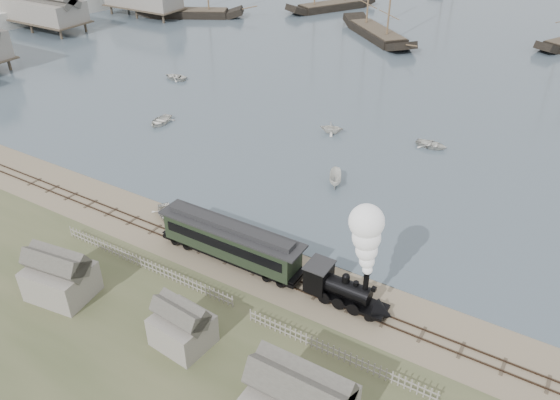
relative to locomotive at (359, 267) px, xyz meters
The scene contains 15 objects.
ground 12.33m from the locomotive, behind, with size 600.00×600.00×0.00m, color tan.
rail_track 12.15m from the locomotive, behind, with size 120.00×1.80×0.16m.
picket_fence_west 19.06m from the locomotive, 164.39° to the right, with size 19.00×0.10×1.20m, color gray, non-canonical shape.
picket_fence_east 7.05m from the locomotive, 78.62° to the right, with size 15.00×0.10×1.20m, color gray, non-canonical shape.
shed_left 24.43m from the locomotive, 152.79° to the right, with size 5.00×4.00×4.10m, color gray, non-canonical shape.
shed_mid 14.37m from the locomotive, 133.21° to the right, with size 4.00×3.50×3.60m, color gray, non-canonical shape.
western_wharf 96.96m from the locomotive, 154.33° to the left, with size 36.00×56.00×8.00m, color gray, non-canonical shape.
locomotive is the anchor object (origin of this frame).
passenger_coach 12.33m from the locomotive, behind, with size 14.15×2.73×3.44m.
beached_dinghy 22.32m from the locomotive, behind, with size 3.81×2.72×0.79m, color silver.
rowboat_0 42.82m from the locomotive, 152.91° to the left, with size 4.19×2.99×0.87m, color silver.
rowboat_1 33.36m from the locomotive, 119.82° to the left, with size 3.12×2.69×1.64m, color silver.
rowboat_2 20.20m from the locomotive, 120.91° to the left, with size 3.49×1.31×1.35m, color silver.
rowboat_3 32.00m from the locomotive, 97.05° to the left, with size 3.92×2.80×0.81m, color silver.
rowboat_6 59.14m from the locomotive, 144.45° to the left, with size 4.09×2.92×0.85m, color silver.
Camera 1 is at (23.20, -33.12, 30.71)m, focal length 35.00 mm.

